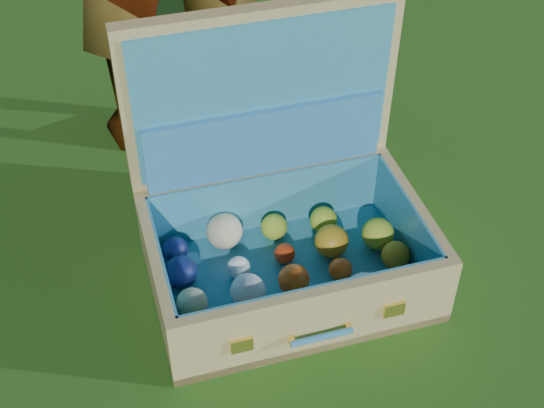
{
  "coord_description": "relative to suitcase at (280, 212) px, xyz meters",
  "views": [
    {
      "loc": [
        -0.53,
        -1.07,
        1.37
      ],
      "look_at": [
        0.09,
        0.1,
        0.19
      ],
      "focal_mm": 50.0,
      "sensor_mm": 36.0,
      "label": 1
    }
  ],
  "objects": [
    {
      "name": "ground",
      "position": [
        -0.1,
        -0.09,
        -0.18
      ],
      "size": [
        60.0,
        60.0,
        0.0
      ],
      "primitive_type": "plane",
      "color": "#215114",
      "rests_on": "ground"
    },
    {
      "name": "suitcase",
      "position": [
        0.0,
        0.0,
        0.0
      ],
      "size": [
        0.73,
        0.59,
        0.63
      ],
      "rotation": [
        0.0,
        0.0,
        -0.2
      ],
      "color": "tan",
      "rests_on": "ground"
    }
  ]
}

